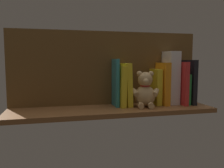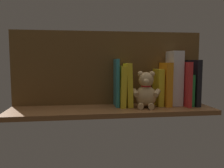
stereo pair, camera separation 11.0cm
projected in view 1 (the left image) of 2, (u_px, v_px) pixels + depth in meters
ground_plane at (112, 110)px, 111.32cm from camera, size 99.35×25.63×2.20cm
shelf_back_panel at (107, 68)px, 119.55cm from camera, size 99.35×1.50×38.27cm
book_0 at (188, 82)px, 122.23cm from camera, size 2.33×14.22×23.45cm
book_1 at (183, 89)px, 122.52cm from camera, size 1.87×13.12×16.01cm
book_2 at (180, 83)px, 120.74cm from camera, size 2.06×14.97×22.40cm
dictionary_thick_white at (171, 78)px, 121.35cm from camera, size 5.76×10.82×27.95cm
book_3 at (163, 84)px, 119.76cm from camera, size 3.19×12.51×22.05cm
book_4 at (156, 87)px, 119.93cm from camera, size 2.89×10.78×18.69cm
teddy_bear at (145, 91)px, 113.40cm from camera, size 14.07×13.25×17.94cm
book_5 at (127, 85)px, 115.69cm from camera, size 3.46×11.49×21.84cm
book_6 at (121, 86)px, 114.58cm from camera, size 2.92×12.41×20.51cm
book_7 at (115, 83)px, 114.96cm from camera, size 1.67×10.03×23.93cm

